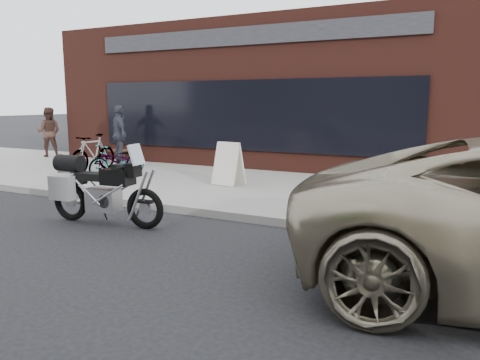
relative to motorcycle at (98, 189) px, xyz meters
The scene contains 10 objects.
ground 3.26m from the motorcycle, 60.03° to the right, with size 120.00×120.00×0.00m, color black.
near_sidewalk 4.55m from the motorcycle, 69.25° to the left, with size 44.00×6.00×0.15m, color gray.
storefront 11.33m from the motorcycle, 92.04° to the left, with size 14.00×10.07×4.50m.
motorcycle is the anchor object (origin of this frame).
bicycle_front 4.25m from the motorcycle, 127.35° to the left, with size 0.56×1.61×0.85m, color gray.
bicycle_rear 5.37m from the motorcycle, 135.16° to the left, with size 0.49×1.74×1.04m, color gray.
sandwich_sign 3.77m from the motorcycle, 82.08° to the left, with size 0.69×0.64×1.00m.
cafe_table 7.50m from the motorcycle, 129.13° to the left, with size 0.68×0.68×0.39m.
cafe_patron_left 9.82m from the motorcycle, 143.60° to the left, with size 0.85×0.66×1.74m, color #452D25.
cafe_patron_right 6.88m from the motorcycle, 128.22° to the left, with size 1.08×0.45×1.85m, color #393A48.
Camera 1 is at (4.16, -3.09, 2.09)m, focal length 35.00 mm.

